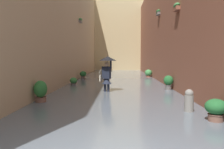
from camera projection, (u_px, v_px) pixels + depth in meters
The scene contains 13 objects.
ground_plane at pixel (116, 83), 17.51m from camera, with size 72.29×72.29×0.00m, color slate.
flood_water at pixel (116, 82), 17.50m from camera, with size 7.03×34.92×0.15m, color slate.
building_facade_left at pixel (171, 24), 17.07m from camera, with size 2.04×32.92×8.67m.
building_facade_right at pixel (62, 15), 17.27m from camera, with size 2.04×32.92×10.07m.
building_facade_far at pixel (118, 27), 32.38m from camera, with size 9.83×1.80×12.38m, color tan.
person_wading at pixel (107, 68), 11.72m from camera, with size 0.89×0.89×2.01m.
potted_plant_near_right at pixel (41, 92), 9.01m from camera, with size 0.51×0.51×0.99m.
potted_plant_far_right at pixel (83, 75), 18.82m from camera, with size 0.55×0.55×0.78m.
potted_plant_mid_left at pixel (148, 74), 20.72m from camera, with size 0.62×0.62×0.83m.
potted_plant_far_left at pixel (168, 82), 12.48m from camera, with size 0.50×0.50×0.92m.
potted_plant_mid_right at pixel (74, 82), 14.75m from camera, with size 0.46×0.46×0.61m.
potted_plant_near_left at pixel (216, 110), 6.28m from camera, with size 0.59×0.59×0.76m.
mooring_bollard at pixel (189, 103), 7.40m from camera, with size 0.29×0.29×0.87m.
Camera 1 is at (-0.20, 2.97, 1.86)m, focal length 37.44 mm.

